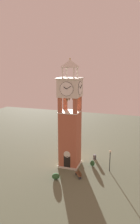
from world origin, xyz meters
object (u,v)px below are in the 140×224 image
at_px(park_bench, 79,174).
at_px(lamp_post, 110,157).
at_px(clock_tower, 70,123).
at_px(trash_bin, 95,157).

bearing_deg(park_bench, lamp_post, 37.67).
bearing_deg(clock_tower, trash_bin, 46.36).
relative_size(lamp_post, trash_bin, 4.45).
xyz_separation_m(clock_tower, trash_bin, (3.45, 3.62, -7.01)).
distance_m(lamp_post, trash_bin, 5.28).
relative_size(park_bench, lamp_post, 0.43).
bearing_deg(lamp_post, trash_bin, 130.88).
height_order(park_bench, trash_bin, park_bench).
xyz_separation_m(park_bench, trash_bin, (0.99, 6.87, -0.08)).
height_order(lamp_post, trash_bin, lamp_post).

